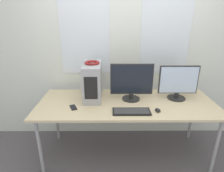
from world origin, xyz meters
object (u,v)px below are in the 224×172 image
at_px(cell_phone, 73,107).
at_px(monitor_main, 132,82).
at_px(monitor_right_near, 178,83).
at_px(pc_tower, 93,81).
at_px(headphones, 92,63).
at_px(mouse, 158,110).
at_px(keyboard, 131,111).

bearing_deg(cell_phone, monitor_main, -5.25).
height_order(monitor_right_near, cell_phone, monitor_right_near).
height_order(monitor_main, monitor_right_near, monitor_main).
distance_m(pc_tower, headphones, 0.24).
bearing_deg(monitor_main, pc_tower, 173.01).
bearing_deg(cell_phone, pc_tower, 30.69).
bearing_deg(pc_tower, mouse, -26.90).
bearing_deg(keyboard, cell_phone, 170.32).
xyz_separation_m(pc_tower, cell_phone, (-0.21, -0.29, -0.22)).
bearing_deg(pc_tower, monitor_main, -6.99).
height_order(monitor_main, keyboard, monitor_main).
relative_size(pc_tower, keyboard, 1.18).
height_order(headphones, cell_phone, headphones).
bearing_deg(cell_phone, keyboard, -33.45).
bearing_deg(headphones, monitor_main, -7.08).
bearing_deg(pc_tower, monitor_right_near, -2.14).
bearing_deg(keyboard, monitor_right_near, 30.67).
xyz_separation_m(monitor_main, keyboard, (-0.03, -0.35, -0.22)).
relative_size(headphones, monitor_main, 0.35).
bearing_deg(keyboard, monitor_main, 85.12).
distance_m(headphones, monitor_right_near, 1.10).
relative_size(monitor_main, mouse, 6.23).
xyz_separation_m(monitor_right_near, cell_phone, (-1.28, -0.25, -0.21)).
distance_m(monitor_right_near, keyboard, 0.75).
distance_m(headphones, keyboard, 0.76).
distance_m(keyboard, cell_phone, 0.68).
xyz_separation_m(keyboard, mouse, (0.30, 0.02, 0.00)).
height_order(keyboard, mouse, mouse).
xyz_separation_m(monitor_main, monitor_right_near, (0.59, 0.02, -0.02)).
relative_size(monitor_main, monitor_right_near, 1.08).
bearing_deg(monitor_main, mouse, -50.29).
bearing_deg(headphones, cell_phone, -125.47).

